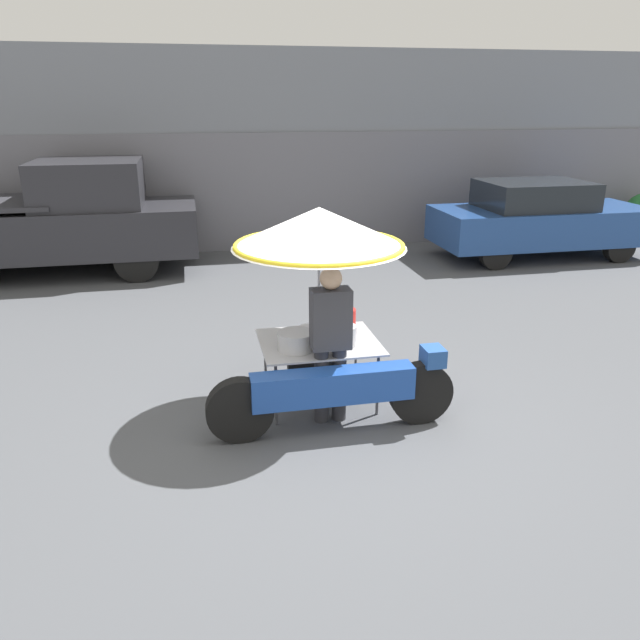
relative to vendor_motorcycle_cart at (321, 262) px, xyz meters
The scene contains 6 objects.
ground_plane 1.58m from the vendor_motorcycle_cart, 78.56° to the right, with size 36.00×36.00×0.00m, color #4C4F54.
shopfront_building 8.34m from the vendor_motorcycle_cart, 89.54° to the left, with size 28.00×2.06×4.02m.
vendor_motorcycle_cart is the anchor object (origin of this frame).
vendor_person 0.74m from the vendor_motorcycle_cart, 86.84° to the right, with size 0.38×0.22×1.58m.
parked_car 7.89m from the vendor_motorcycle_cart, 44.25° to the left, with size 4.24×1.75×1.52m.
pickup_truck 7.12m from the vendor_motorcycle_cart, 120.98° to the left, with size 5.39×1.91×2.03m.
Camera 1 is at (-1.30, -5.44, 3.05)m, focal length 35.00 mm.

